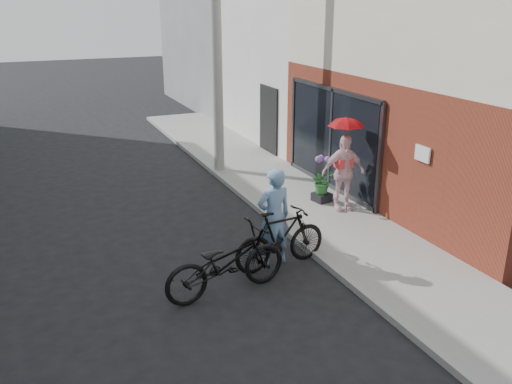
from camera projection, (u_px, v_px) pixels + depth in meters
ground at (278, 274)px, 9.62m from camera, size 80.00×80.00×0.00m
sidewalk at (323, 215)px, 12.12m from camera, size 2.20×24.00×0.12m
curb at (276, 223)px, 11.68m from camera, size 0.12×24.00×0.12m
brick_building at (510, 71)px, 13.08m from camera, size 8.09×8.00×6.00m
plaster_building at (352, 33)px, 18.94m from camera, size 8.00×6.00×7.00m
east_building_far at (267, 25)px, 24.98m from camera, size 8.00×8.00×7.00m
utility_pole at (217, 45)px, 14.04m from camera, size 0.28×0.28×7.00m
officer at (274, 217)px, 9.75m from camera, size 0.69×0.47×1.83m
bike_left at (226, 263)px, 8.82m from camera, size 2.22×1.00×1.13m
bike_right at (281, 239)px, 9.74m from camera, size 1.89×0.70×1.11m
kimono_woman at (343, 173)px, 12.04m from camera, size 1.06×0.58×1.72m
parasol at (346, 120)px, 11.64m from camera, size 0.75×0.75×0.66m
planter at (322, 197)px, 12.76m from camera, size 0.43×0.43×0.20m
potted_plant at (322, 181)px, 12.63m from camera, size 0.53×0.46×0.59m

